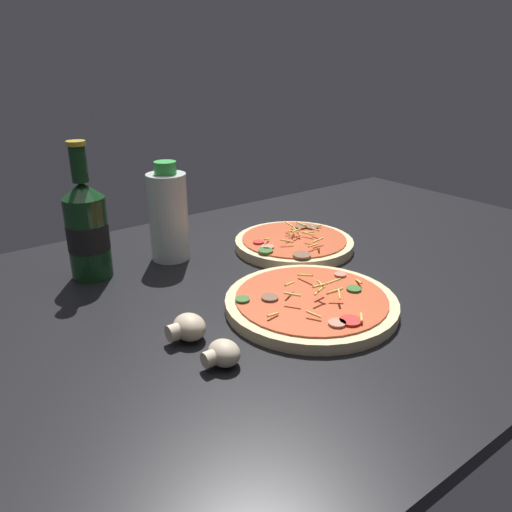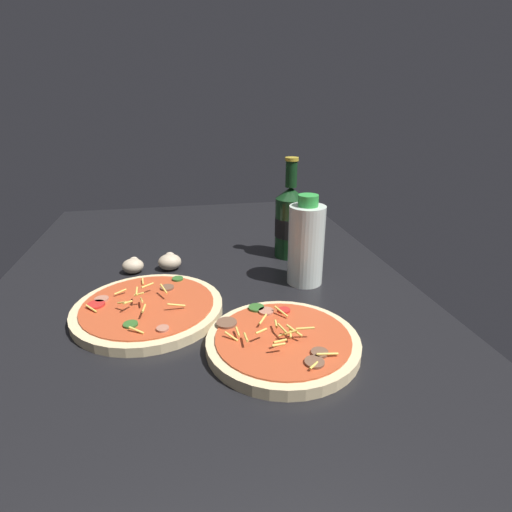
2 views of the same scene
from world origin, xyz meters
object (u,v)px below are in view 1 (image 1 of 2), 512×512
at_px(mushroom_right, 222,354).
at_px(pizza_near, 311,303).
at_px(pizza_far, 294,243).
at_px(beer_bottle, 87,229).
at_px(mushroom_left, 188,328).
at_px(oil_bottle, 168,215).

bearing_deg(mushroom_right, pizza_near, 12.76).
bearing_deg(pizza_far, pizza_near, -125.13).
height_order(beer_bottle, mushroom_left, beer_bottle).
distance_m(beer_bottle, mushroom_right, 0.39).
relative_size(pizza_near, mushroom_right, 5.44).
bearing_deg(beer_bottle, oil_bottle, -2.58).
bearing_deg(oil_bottle, mushroom_left, -113.66).
bearing_deg(mushroom_left, pizza_near, -10.51).
bearing_deg(beer_bottle, mushroom_left, -84.21).
relative_size(beer_bottle, mushroom_left, 4.39).
distance_m(pizza_near, oil_bottle, 0.35).
height_order(pizza_near, mushroom_left, pizza_near).
relative_size(pizza_near, oil_bottle, 1.42).
distance_m(pizza_near, mushroom_left, 0.21).
bearing_deg(beer_bottle, mushroom_right, -84.82).
height_order(pizza_near, mushroom_right, pizza_near).
xyz_separation_m(pizza_near, oil_bottle, (-0.08, 0.33, 0.08)).
distance_m(pizza_far, mushroom_left, 0.41).
bearing_deg(mushroom_right, pizza_far, 36.78).
bearing_deg(mushroom_right, mushroom_left, 92.99).
bearing_deg(pizza_near, pizza_far, 54.87).
xyz_separation_m(pizza_far, mushroom_right, (-0.36, -0.27, 0.01)).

